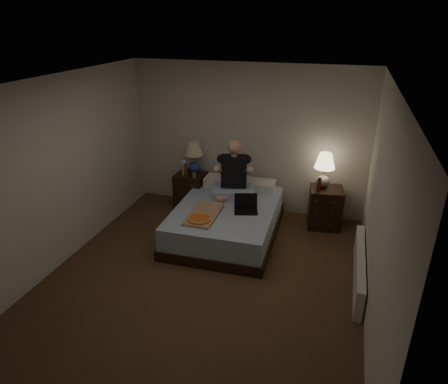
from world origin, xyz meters
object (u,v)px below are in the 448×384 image
(lamp_left, at_px, (194,157))
(radiator, at_px, (359,268))
(lamp_right, at_px, (324,170))
(laptop, at_px, (246,205))
(bed, at_px, (226,220))
(pizza_box, at_px, (199,219))
(person, at_px, (234,170))
(nightstand_left, at_px, (191,191))
(nightstand_right, at_px, (325,208))
(soda_can, at_px, (194,175))
(beer_bottle_right, at_px, (319,184))
(beer_bottle_left, at_px, (185,170))
(water_bottle, at_px, (184,168))

(lamp_left, relative_size, radiator, 0.35)
(lamp_right, xyz_separation_m, laptop, (-1.03, -0.89, -0.33))
(bed, distance_m, radiator, 2.09)
(pizza_box, distance_m, radiator, 2.22)
(bed, xyz_separation_m, person, (0.01, 0.37, 0.71))
(lamp_right, height_order, pizza_box, lamp_right)
(nightstand_left, relative_size, pizza_box, 0.86)
(bed, bearing_deg, lamp_right, 28.73)
(nightstand_right, height_order, lamp_left, lamp_left)
(bed, height_order, radiator, bed)
(soda_can, height_order, beer_bottle_right, beer_bottle_right)
(soda_can, xyz_separation_m, person, (0.75, -0.20, 0.26))
(bed, bearing_deg, beer_bottle_left, 145.55)
(nightstand_right, bearing_deg, bed, -160.53)
(nightstand_left, xyz_separation_m, lamp_left, (0.03, 0.09, 0.61))
(lamp_left, height_order, beer_bottle_left, lamp_left)
(nightstand_left, distance_m, radiator, 3.17)
(soda_can, bearing_deg, radiator, -24.47)
(nightstand_right, bearing_deg, radiator, -76.53)
(water_bottle, bearing_deg, nightstand_left, 37.26)
(water_bottle, xyz_separation_m, radiator, (2.93, -1.32, -0.58))
(beer_bottle_right, distance_m, radiator, 1.55)
(water_bottle, distance_m, soda_can, 0.25)
(water_bottle, height_order, radiator, water_bottle)
(beer_bottle_right, bearing_deg, pizza_box, -142.01)
(bed, bearing_deg, water_bottle, 143.98)
(pizza_box, bearing_deg, laptop, 41.08)
(soda_can, bearing_deg, person, -14.78)
(beer_bottle_right, bearing_deg, radiator, -62.63)
(lamp_left, height_order, laptop, lamp_left)
(nightstand_right, height_order, beer_bottle_left, beer_bottle_left)
(person, distance_m, pizza_box, 1.08)
(nightstand_right, relative_size, soda_can, 6.61)
(bed, xyz_separation_m, beer_bottle_left, (-0.90, 0.58, 0.52))
(beer_bottle_right, bearing_deg, water_bottle, 178.80)
(nightstand_left, relative_size, radiator, 0.41)
(nightstand_right, xyz_separation_m, lamp_right, (-0.08, 0.06, 0.61))
(nightstand_right, bearing_deg, beer_bottle_right, -142.64)
(lamp_left, bearing_deg, person, -27.90)
(beer_bottle_left, bearing_deg, water_bottle, 127.35)
(water_bottle, relative_size, pizza_box, 0.33)
(nightstand_left, distance_m, beer_bottle_right, 2.23)
(radiator, bearing_deg, nightstand_left, 153.90)
(nightstand_left, distance_m, laptop, 1.48)
(beer_bottle_right, relative_size, laptop, 0.68)
(beer_bottle_left, bearing_deg, person, -13.13)
(bed, bearing_deg, beer_bottle_right, 23.38)
(lamp_left, relative_size, beer_bottle_left, 2.43)
(nightstand_left, bearing_deg, nightstand_right, 2.18)
(bed, relative_size, pizza_box, 2.59)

